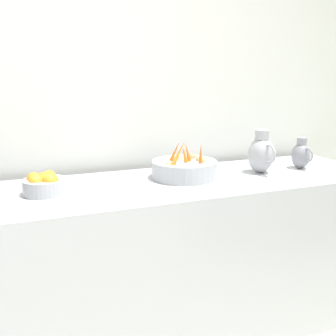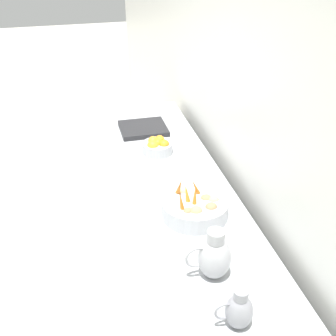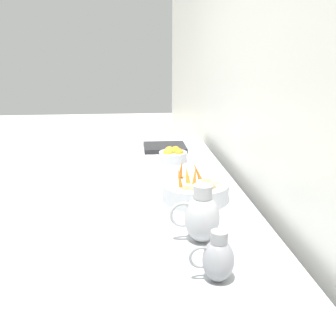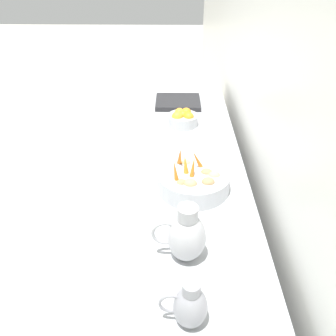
% 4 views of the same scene
% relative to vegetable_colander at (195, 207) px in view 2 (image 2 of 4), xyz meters
% --- Properties ---
extents(tile_wall_left, '(0.10, 9.68, 3.00)m').
position_rel_vegetable_colander_xyz_m(tile_wall_left, '(-0.41, 0.25, 0.53)').
color(tile_wall_left, silver).
rests_on(tile_wall_left, ground_plane).
extents(prep_counter, '(0.70, 2.76, 0.92)m').
position_rel_vegetable_colander_xyz_m(prep_counter, '(0.05, -0.25, -0.51)').
color(prep_counter, '#ADAFB5').
rests_on(prep_counter, ground_plane).
extents(vegetable_colander, '(0.36, 0.36, 0.23)m').
position_rel_vegetable_colander_xyz_m(vegetable_colander, '(0.00, 0.00, 0.00)').
color(vegetable_colander, '#ADAFB5').
rests_on(vegetable_colander, prep_counter).
extents(orange_bowl, '(0.20, 0.20, 0.11)m').
position_rel_vegetable_colander_xyz_m(orange_bowl, '(0.04, -0.75, -0.00)').
color(orange_bowl, '#ADAFB5').
rests_on(orange_bowl, prep_counter).
extents(metal_pitcher_tall, '(0.21, 0.15, 0.25)m').
position_rel_vegetable_colander_xyz_m(metal_pitcher_tall, '(0.05, 0.47, 0.06)').
color(metal_pitcher_tall, '#A3A3A8').
rests_on(metal_pitcher_tall, prep_counter).
extents(metal_pitcher_short, '(0.16, 0.11, 0.19)m').
position_rel_vegetable_colander_xyz_m(metal_pitcher_short, '(0.05, 0.76, 0.03)').
color(metal_pitcher_short, gray).
rests_on(metal_pitcher_short, prep_counter).
extents(counter_sink_basin, '(0.34, 0.30, 0.04)m').
position_rel_vegetable_colander_xyz_m(counter_sink_basin, '(0.07, -1.12, -0.03)').
color(counter_sink_basin, '#232326').
rests_on(counter_sink_basin, prep_counter).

